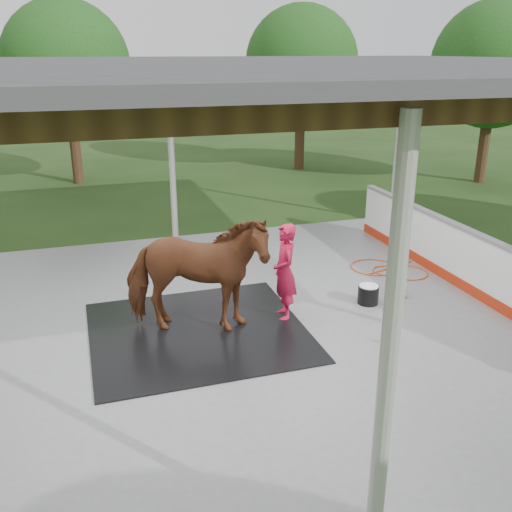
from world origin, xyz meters
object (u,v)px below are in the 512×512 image
object	(u,v)px
horse	(196,275)
handler	(285,272)
dasher_board	(475,266)
wash_bucket	(368,294)

from	to	relation	value
horse	handler	distance (m)	1.49
horse	handler	size ratio (longest dim) A/B	1.39
dasher_board	wash_bucket	world-z (taller)	dasher_board
dasher_board	handler	world-z (taller)	handler
horse	handler	world-z (taller)	horse
wash_bucket	handler	bearing A→B (deg)	-177.80
handler	wash_bucket	bearing A→B (deg)	98.60
dasher_board	handler	xyz separation A→B (m)	(-3.60, 0.13, 0.26)
horse	wash_bucket	world-z (taller)	horse
dasher_board	horse	xyz separation A→B (m)	(-5.08, 0.03, 0.43)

